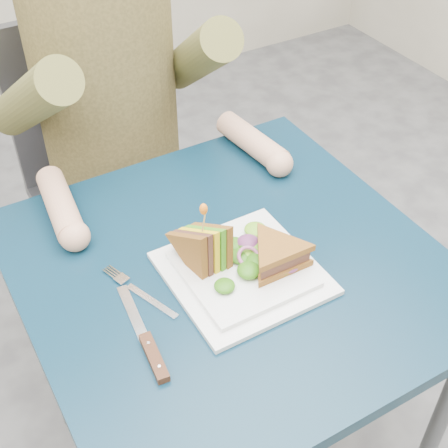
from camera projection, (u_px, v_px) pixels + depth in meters
table at (230, 292)px, 1.21m from camera, size 0.75×0.75×0.73m
chair at (106, 162)px, 1.72m from camera, size 0.42×0.40×0.93m
diner at (104, 52)px, 1.40m from camera, size 0.54×0.59×0.74m
plate at (243, 272)px, 1.13m from camera, size 0.26×0.26×0.02m
sandwich_flat at (277, 255)px, 1.11m from camera, size 0.14×0.14×0.05m
sandwich_upright at (205, 249)px, 1.11m from camera, size 0.09×0.15×0.15m
fork at (141, 293)px, 1.10m from camera, size 0.07×0.17×0.01m
knife at (150, 348)px, 1.00m from camera, size 0.04×0.22×0.02m
toothpick at (204, 222)px, 1.06m from camera, size 0.01×0.01×0.06m
toothpick_frill at (204, 209)px, 1.04m from camera, size 0.01×0.01×0.02m
lettuce_spill at (242, 259)px, 1.12m from camera, size 0.15×0.13×0.02m
onion_ring at (249, 257)px, 1.12m from camera, size 0.04×0.04×0.02m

